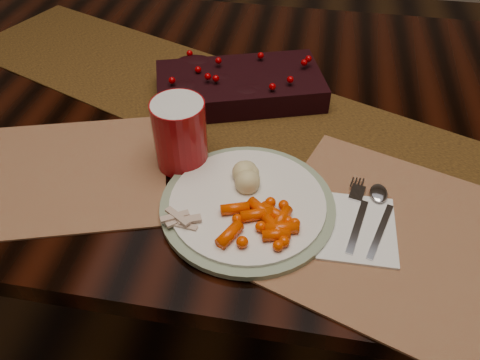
% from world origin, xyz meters
% --- Properties ---
extents(floor, '(5.00, 5.00, 0.00)m').
position_xyz_m(floor, '(0.00, 0.00, 0.00)').
color(floor, black).
rests_on(floor, ground).
extents(dining_table, '(1.80, 1.00, 0.75)m').
position_xyz_m(dining_table, '(0.00, 0.00, 0.38)').
color(dining_table, black).
rests_on(dining_table, floor).
extents(table_runner, '(1.51, 0.85, 0.00)m').
position_xyz_m(table_runner, '(-0.05, -0.04, 0.75)').
color(table_runner, black).
rests_on(table_runner, dining_table).
extents(centerpiece, '(0.38, 0.28, 0.07)m').
position_xyz_m(centerpiece, '(-0.09, 0.02, 0.79)').
color(centerpiece, black).
rests_on(centerpiece, table_runner).
extents(placemat_main, '(0.59, 0.51, 0.00)m').
position_xyz_m(placemat_main, '(0.27, -0.33, 0.75)').
color(placemat_main, brown).
rests_on(placemat_main, dining_table).
extents(placemat_second, '(0.47, 0.40, 0.00)m').
position_xyz_m(placemat_second, '(-0.38, -0.27, 0.75)').
color(placemat_second, brown).
rests_on(placemat_second, dining_table).
extents(dinner_plate, '(0.30, 0.30, 0.02)m').
position_xyz_m(dinner_plate, '(-0.02, -0.30, 0.76)').
color(dinner_plate, white).
rests_on(dinner_plate, placemat_main).
extents(baby_carrots, '(0.11, 0.10, 0.02)m').
position_xyz_m(baby_carrots, '(0.00, -0.35, 0.78)').
color(baby_carrots, '#E03B00').
rests_on(baby_carrots, dinner_plate).
extents(mashed_potatoes, '(0.09, 0.08, 0.05)m').
position_xyz_m(mashed_potatoes, '(-0.02, -0.25, 0.79)').
color(mashed_potatoes, beige).
rests_on(mashed_potatoes, dinner_plate).
extents(turkey_shreds, '(0.08, 0.07, 0.02)m').
position_xyz_m(turkey_shreds, '(-0.12, -0.35, 0.78)').
color(turkey_shreds, '#D0A591').
rests_on(turkey_shreds, dinner_plate).
extents(napkin, '(0.12, 0.14, 0.00)m').
position_xyz_m(napkin, '(0.15, -0.31, 0.76)').
color(napkin, white).
rests_on(napkin, placemat_main).
extents(fork, '(0.05, 0.15, 0.00)m').
position_xyz_m(fork, '(0.15, -0.29, 0.76)').
color(fork, '#A7A7C4').
rests_on(fork, napkin).
extents(spoon, '(0.08, 0.15, 0.00)m').
position_xyz_m(spoon, '(0.19, -0.29, 0.76)').
color(spoon, '#ACAAB8').
rests_on(spoon, napkin).
extents(red_cup, '(0.11, 0.11, 0.13)m').
position_xyz_m(red_cup, '(-0.16, -0.20, 0.82)').
color(red_cup, maroon).
rests_on(red_cup, placemat_main).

